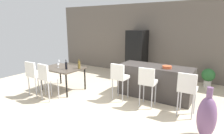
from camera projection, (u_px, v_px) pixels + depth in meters
ground_plane at (117, 102)px, 5.16m from camera, size 10.00×10.00×0.00m
back_wall at (158, 40)px, 7.44m from camera, size 10.00×0.12×2.90m
kitchen_island at (155, 81)px, 5.45m from camera, size 2.08×0.79×0.92m
bar_chair_left at (119, 76)px, 5.14m from camera, size 0.40×0.40×1.05m
bar_chair_middle at (148, 81)px, 4.71m from camera, size 0.43×0.43×1.05m
bar_chair_right at (187, 88)px, 4.22m from camera, size 0.41×0.41×1.05m
dining_table at (63, 70)px, 5.95m from camera, size 1.26×0.93×0.74m
dining_chair_near at (34, 73)px, 5.41m from camera, size 0.41×0.41×1.05m
dining_chair_far at (47, 76)px, 5.12m from camera, size 0.42×0.42×1.05m
wine_bottle_near at (66, 66)px, 5.70m from camera, size 0.07×0.07×0.30m
wine_bottle_corner at (79, 65)px, 5.76m from camera, size 0.08×0.08×0.30m
wine_glass_left at (59, 60)px, 6.45m from camera, size 0.07×0.07×0.17m
wine_glass_middle at (58, 64)px, 5.92m from camera, size 0.07×0.07×0.17m
refrigerator at (137, 53)px, 7.58m from camera, size 0.72×0.68×1.84m
fruit_bowl at (167, 67)px, 5.07m from camera, size 0.25×0.25×0.07m
floor_vase at (207, 117)px, 3.47m from camera, size 0.34×0.34×1.00m
potted_plant at (208, 76)px, 6.31m from camera, size 0.43×0.43×0.63m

